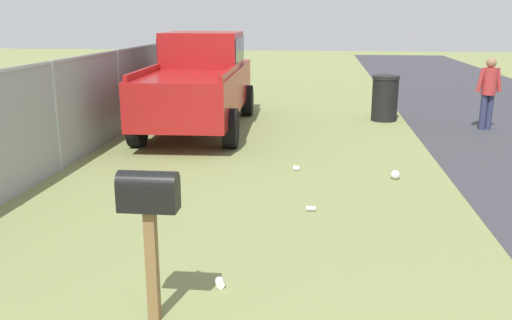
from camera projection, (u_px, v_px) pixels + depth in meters
The scene contains 9 objects.
mailbox at pixel (149, 203), 4.31m from camera, with size 0.22×0.47×1.28m.
pickup_truck at pixel (200, 78), 12.16m from camera, with size 5.47×2.26×2.09m.
trash_bin at pixel (385, 98), 13.09m from camera, with size 0.64×0.64×1.08m.
pedestrian at pixel (489, 89), 11.95m from camera, with size 0.30×0.56×1.57m.
fence_section at pixel (92, 99), 10.08m from camera, with size 19.84×0.07×1.77m.
litter_cup_midfield_b at pixel (297, 168), 8.94m from camera, with size 0.08×0.08×0.10m, color white.
litter_bag_by_mailbox at pixel (395, 175), 8.46m from camera, with size 0.14×0.14×0.14m, color silver.
litter_can_near_hydrant at pixel (311, 209), 7.09m from camera, with size 0.07×0.07×0.12m, color silver.
litter_cup_far_scatter at pixel (220, 283), 5.10m from camera, with size 0.08×0.08×0.10m, color white.
Camera 1 is at (-0.39, -0.11, 2.45)m, focal length 38.51 mm.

